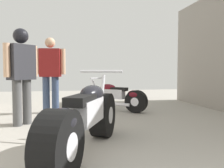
% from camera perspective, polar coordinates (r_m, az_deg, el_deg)
% --- Properties ---
extents(ground_plane, '(15.99, 15.99, 0.00)m').
position_cam_1_polar(ground_plane, '(3.94, -2.15, -11.40)').
color(ground_plane, '#9E998E').
extents(motorcycle_maroon_cruiser, '(1.10, 2.08, 1.01)m').
position_cam_1_polar(motorcycle_maroon_cruiser, '(2.79, -6.62, -8.84)').
color(motorcycle_maroon_cruiser, black).
rests_on(motorcycle_maroon_cruiser, ground_plane).
extents(motorcycle_black_naked, '(1.44, 1.28, 0.82)m').
position_cam_1_polar(motorcycle_black_naked, '(5.80, 0.82, -3.22)').
color(motorcycle_black_naked, black).
rests_on(motorcycle_black_naked, ground_plane).
extents(mechanic_in_blue, '(0.72, 0.31, 1.78)m').
position_cam_1_polar(mechanic_in_blue, '(5.66, -14.90, 3.22)').
color(mechanic_in_blue, '#384766').
rests_on(mechanic_in_blue, ground_plane).
extents(mechanic_with_helmet, '(0.55, 0.58, 1.76)m').
position_cam_1_polar(mechanic_with_helmet, '(4.54, -21.39, 3.80)').
color(mechanic_with_helmet, '#4C4C4C').
rests_on(mechanic_with_helmet, ground_plane).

